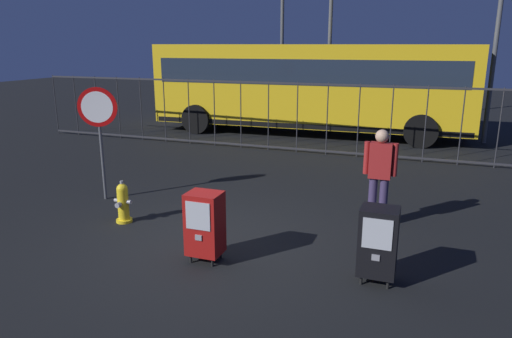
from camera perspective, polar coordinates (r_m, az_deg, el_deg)
name	(u,v)px	position (r m, az deg, el deg)	size (l,w,h in m)	color
ground_plane	(212,240)	(7.61, -5.31, -8.56)	(60.00, 60.00, 0.00)	black
fire_hydrant	(123,203)	(8.52, -15.78, -3.95)	(0.33, 0.32, 0.75)	yellow
newspaper_box_primary	(205,223)	(6.73, -6.21, -6.55)	(0.48, 0.42, 1.02)	black
newspaper_box_secondary	(378,241)	(6.31, 14.54, -8.46)	(0.48, 0.42, 1.02)	black
stop_sign	(99,120)	(9.61, -18.47, 5.64)	(0.71, 0.31, 2.23)	#4C4F54
pedestrian	(380,172)	(8.12, 14.71, -0.40)	(0.55, 0.22, 1.67)	#382D51
fence_barrier	(312,118)	(13.33, 6.78, 6.16)	(18.03, 0.04, 2.00)	#2D2D33
bus_near	(309,84)	(16.35, 6.48, 10.21)	(10.57, 3.04, 3.00)	gold
street_light_far_left	(282,13)	(19.32, 3.20, 18.35)	(0.32, 0.32, 7.25)	#4C4F54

